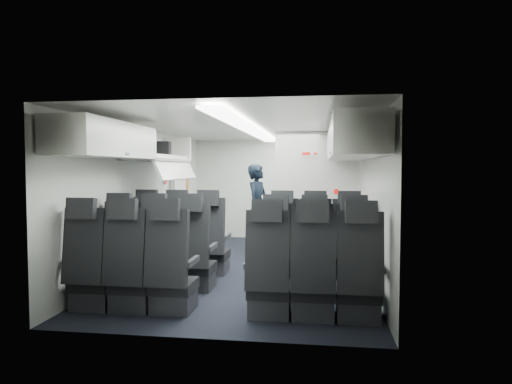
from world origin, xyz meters
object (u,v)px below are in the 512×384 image
(seat_row_front, at_px, (247,247))
(seat_row_rear, at_px, (219,277))
(galley_unit, at_px, (316,196))
(carry_on_bag, at_px, (158,149))
(seat_row_mid, at_px, (235,260))
(boarding_door, at_px, (180,198))
(flight_attendant, at_px, (258,208))

(seat_row_front, xyz_separation_m, seat_row_rear, (0.00, -1.80, 0.00))
(galley_unit, xyz_separation_m, carry_on_bag, (-2.37, -2.96, 0.88))
(seat_row_front, relative_size, galley_unit, 1.75)
(seat_row_front, bearing_deg, carry_on_bag, 168.35)
(seat_row_mid, xyz_separation_m, carry_on_bag, (-1.42, 1.19, 1.43))
(seat_row_rear, bearing_deg, seat_row_front, 90.00)
(seat_row_rear, bearing_deg, boarding_door, 112.87)
(seat_row_rear, distance_m, boarding_door, 4.25)
(seat_row_front, relative_size, flight_attendant, 2.06)
(seat_row_rear, height_order, flight_attendant, flight_attendant)
(seat_row_front, distance_m, seat_row_rear, 1.80)
(seat_row_rear, distance_m, carry_on_bag, 2.90)
(seat_row_front, xyz_separation_m, flight_attendant, (-0.10, 1.94, 0.40))
(boarding_door, relative_size, carry_on_bag, 5.04)
(galley_unit, distance_m, boarding_door, 2.84)
(galley_unit, bearing_deg, seat_row_mid, -102.88)
(seat_row_mid, xyz_separation_m, galley_unit, (0.95, 4.15, 0.55))
(seat_row_mid, bearing_deg, seat_row_front, 90.00)
(seat_row_rear, xyz_separation_m, boarding_door, (-1.64, 3.89, 0.55))
(boarding_door, distance_m, carry_on_bag, 2.01)
(seat_row_rear, height_order, boarding_door, boarding_door)
(carry_on_bag, bearing_deg, seat_row_rear, -65.56)
(boarding_door, xyz_separation_m, flight_attendant, (1.53, -0.15, -0.15))
(galley_unit, relative_size, boarding_door, 1.02)
(seat_row_mid, bearing_deg, boarding_door, 118.77)
(boarding_door, distance_m, flight_attendant, 1.55)
(seat_row_rear, relative_size, galley_unit, 1.75)
(seat_row_mid, bearing_deg, flight_attendant, 92.11)
(seat_row_rear, bearing_deg, carry_on_bag, 124.14)
(carry_on_bag, bearing_deg, galley_unit, 41.64)
(seat_row_rear, height_order, galley_unit, galley_unit)
(seat_row_front, xyz_separation_m, galley_unit, (0.95, 3.25, 0.55))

